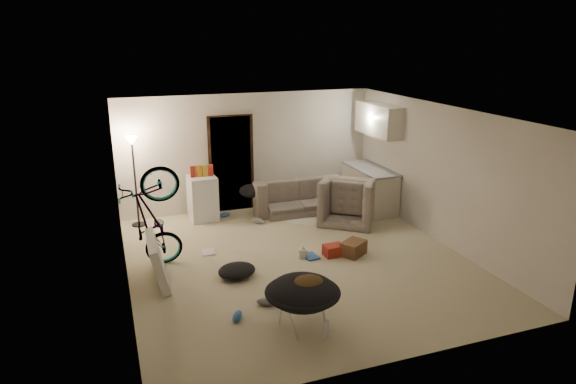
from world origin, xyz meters
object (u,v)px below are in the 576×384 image
object	(u,v)px
floor_lamp	(133,162)
drink_case_b	(334,250)
armchair	(350,204)
drink_case_a	(353,248)
sofa	(295,198)
bicycle	(153,241)
kitchen_counter	(370,189)
juicer	(303,253)
tv_box	(157,260)
mini_fridge	(203,198)
saucer_chair	(303,299)

from	to	relation	value
floor_lamp	drink_case_b	distance (m)	4.23
armchair	drink_case_a	xyz separation A→B (m)	(-0.72, -1.61, -0.22)
sofa	bicycle	xyz separation A→B (m)	(-3.17, -1.91, 0.19)
floor_lamp	kitchen_counter	xyz separation A→B (m)	(4.83, -0.65, -0.87)
bicycle	drink_case_a	bearing A→B (deg)	-98.59
kitchen_counter	juicer	xyz separation A→B (m)	(-2.30, -1.91, -0.35)
juicer	sofa	bearing A→B (deg)	72.53
armchair	bicycle	xyz separation A→B (m)	(-4.02, -0.97, 0.12)
bicycle	juicer	bearing A→B (deg)	-98.23
juicer	tv_box	bearing A→B (deg)	-178.39
floor_lamp	sofa	world-z (taller)	floor_lamp
kitchen_counter	tv_box	size ratio (longest dim) A/B	1.38
mini_fridge	juicer	distance (m)	2.78
armchair	bicycle	world-z (taller)	bicycle
kitchen_counter	drink_case_b	distance (m)	2.71
sofa	tv_box	distance (m)	4.00
floor_lamp	tv_box	distance (m)	2.80
kitchen_counter	juicer	distance (m)	3.01
kitchen_counter	tv_box	world-z (taller)	kitchen_counter
sofa	kitchen_counter	bearing A→B (deg)	164.43
kitchen_counter	drink_case_a	bearing A→B (deg)	-124.41
sofa	saucer_chair	xyz separation A→B (m)	(-1.55, -4.38, 0.13)
floor_lamp	kitchen_counter	distance (m)	4.95
floor_lamp	saucer_chair	size ratio (longest dim) A/B	1.85
kitchen_counter	mini_fridge	xyz separation A→B (m)	(-3.55, 0.55, 0.02)
drink_case_b	sofa	bearing A→B (deg)	83.26
armchair	drink_case_b	bearing A→B (deg)	92.21
tv_box	kitchen_counter	bearing A→B (deg)	24.32
bicycle	drink_case_b	world-z (taller)	bicycle
armchair	tv_box	bearing A→B (deg)	57.50
juicer	saucer_chair	bearing A→B (deg)	-111.69
drink_case_a	drink_case_b	distance (m)	0.35
bicycle	armchair	bearing A→B (deg)	-74.00
sofa	bicycle	distance (m)	3.71
sofa	bicycle	bearing A→B (deg)	31.60
mini_fridge	saucer_chair	distance (m)	4.50
armchair	mini_fridge	world-z (taller)	mini_fridge
saucer_chair	drink_case_b	size ratio (longest dim) A/B	2.92
armchair	drink_case_b	xyz separation A→B (m)	(-1.06, -1.53, -0.25)
sofa	tv_box	bearing A→B (deg)	38.03
armchair	drink_case_b	world-z (taller)	armchair
tv_box	drink_case_b	xyz separation A→B (m)	(2.95, -0.03, -0.26)
kitchen_counter	mini_fridge	bearing A→B (deg)	171.18
kitchen_counter	sofa	xyz separation A→B (m)	(-1.56, 0.45, -0.16)
saucer_chair	juicer	size ratio (longest dim) A/B	4.46
floor_lamp	sofa	size ratio (longest dim) A/B	0.95
tv_box	drink_case_a	distance (m)	3.30
juicer	armchair	bearing A→B (deg)	41.93
drink_case_a	drink_case_b	world-z (taller)	drink_case_a
mini_fridge	floor_lamp	bearing A→B (deg)	171.98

